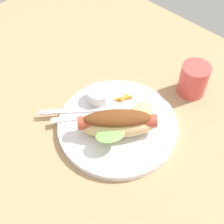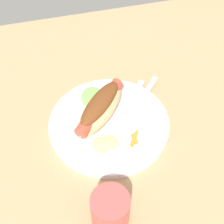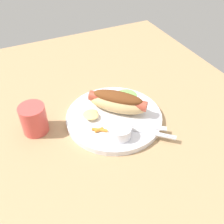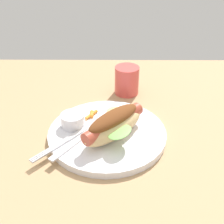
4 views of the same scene
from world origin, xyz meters
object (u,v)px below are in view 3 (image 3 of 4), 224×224
(plate, at_px, (115,117))
(fork, at_px, (142,131))
(chips_pile, at_px, (91,114))
(drinking_cup, at_px, (34,119))
(sauce_ramekin, at_px, (121,132))
(knife, at_px, (138,125))
(hot_dog, at_px, (118,101))
(carrot_garnish, at_px, (99,130))

(plate, height_order, fork, fork)
(chips_pile, distance_m, drinking_cup, 0.15)
(sauce_ramekin, bearing_deg, knife, 102.42)
(fork, relative_size, knife, 0.91)
(hot_dog, distance_m, chips_pile, 0.08)
(knife, bearing_deg, chips_pile, 174.52)
(chips_pile, bearing_deg, sauce_ramekin, 21.87)
(hot_dog, bearing_deg, chips_pile, -142.09)
(knife, height_order, drinking_cup, drinking_cup)
(sauce_ramekin, xyz_separation_m, chips_pile, (-0.10, -0.04, -0.01))
(chips_pile, height_order, drinking_cup, drinking_cup)
(fork, height_order, knife, same)
(hot_dog, bearing_deg, drinking_cup, -145.71)
(carrot_garnish, distance_m, drinking_cup, 0.17)
(sauce_ramekin, relative_size, carrot_garnish, 1.42)
(carrot_garnish, bearing_deg, fork, 63.81)
(plate, relative_size, fork, 1.96)
(sauce_ramekin, bearing_deg, hot_dog, 157.97)
(fork, height_order, drinking_cup, drinking_cup)
(sauce_ramekin, height_order, chips_pile, sauce_ramekin)
(hot_dog, xyz_separation_m, sauce_ramekin, (0.09, -0.04, -0.02))
(fork, relative_size, drinking_cup, 1.70)
(plate, relative_size, sauce_ramekin, 4.89)
(chips_pile, xyz_separation_m, drinking_cup, (-0.03, -0.15, 0.02))
(carrot_garnish, xyz_separation_m, drinking_cup, (-0.09, -0.15, 0.02))
(sauce_ramekin, distance_m, fork, 0.06)
(fork, xyz_separation_m, drinking_cup, (-0.14, -0.25, 0.02))
(hot_dog, xyz_separation_m, knife, (0.08, 0.02, -0.03))
(hot_dog, distance_m, sauce_ramekin, 0.10)
(plate, xyz_separation_m, hot_dog, (-0.02, 0.01, 0.04))
(sauce_ramekin, distance_m, chips_pile, 0.11)
(sauce_ramekin, relative_size, fork, 0.40)
(hot_dog, bearing_deg, fork, -35.87)
(hot_dog, bearing_deg, carrot_garnish, -102.08)
(plate, xyz_separation_m, fork, (0.09, 0.03, 0.01))
(plate, xyz_separation_m, knife, (0.07, 0.04, 0.01))
(fork, height_order, chips_pile, chips_pile)
(drinking_cup, bearing_deg, plate, 76.26)
(sauce_ramekin, distance_m, drinking_cup, 0.23)
(sauce_ramekin, bearing_deg, carrot_garnish, -134.21)
(fork, bearing_deg, chips_pile, 173.40)
(hot_dog, relative_size, carrot_garnish, 4.15)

